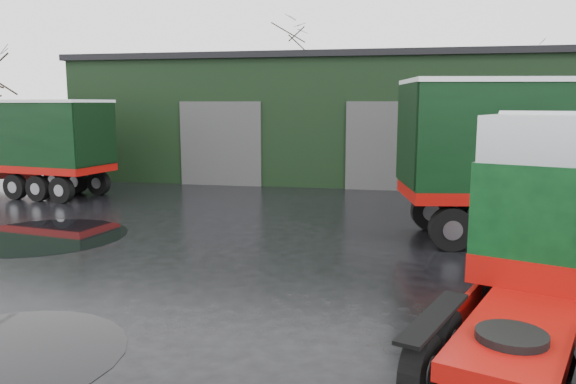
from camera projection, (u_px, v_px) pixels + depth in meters
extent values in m
plane|color=black|center=(282.00, 282.00, 12.44)|extent=(100.00, 100.00, 0.00)
cube|color=black|center=(393.00, 120.00, 30.93)|extent=(32.00, 12.00, 6.00)
cube|color=black|center=(395.00, 62.00, 30.44)|extent=(32.40, 12.40, 0.30)
cylinder|color=black|center=(0.00, 356.00, 8.78)|extent=(3.87, 3.87, 0.01)
cylinder|color=black|center=(482.00, 233.00, 17.08)|extent=(2.28, 2.28, 0.01)
cylinder|color=black|center=(43.00, 236.00, 16.72)|extent=(4.90, 4.90, 0.01)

